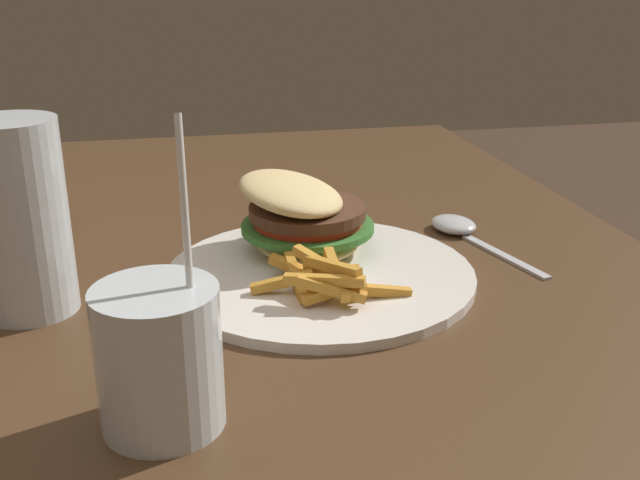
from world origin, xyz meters
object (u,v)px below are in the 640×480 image
at_px(juice_glass, 160,364).
at_px(condiment_caddy, 2,202).
at_px(meal_plate_near, 310,242).
at_px(beer_glass, 21,223).
at_px(spoon, 457,227).

distance_m(juice_glass, condiment_caddy, 0.45).
height_order(meal_plate_near, juice_glass, juice_glass).
bearing_deg(condiment_caddy, beer_glass, -164.56).
distance_m(meal_plate_near, spoon, 0.20).
xyz_separation_m(meal_plate_near, condiment_caddy, (0.16, 0.32, 0.01)).
relative_size(meal_plate_near, condiment_caddy, 2.57).
distance_m(beer_glass, spoon, 0.48).
xyz_separation_m(meal_plate_near, beer_glass, (-0.04, 0.27, 0.05)).
bearing_deg(condiment_caddy, juice_glass, -157.34).
bearing_deg(meal_plate_near, spoon, -70.00).
distance_m(meal_plate_near, condiment_caddy, 0.36).
bearing_deg(beer_glass, spoon, -76.27).
xyz_separation_m(spoon, condiment_caddy, (0.10, 0.51, 0.03)).
distance_m(meal_plate_near, beer_glass, 0.28).
bearing_deg(condiment_caddy, meal_plate_near, -116.77).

